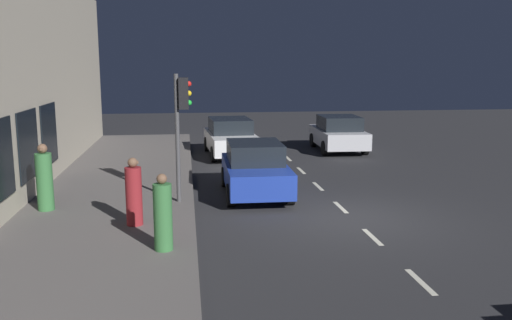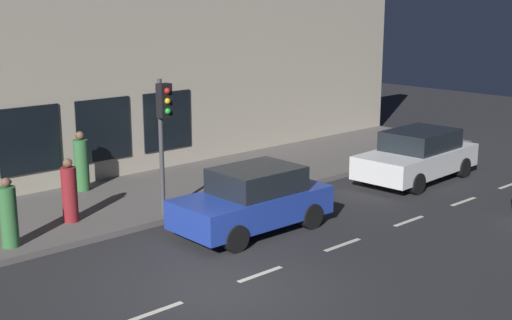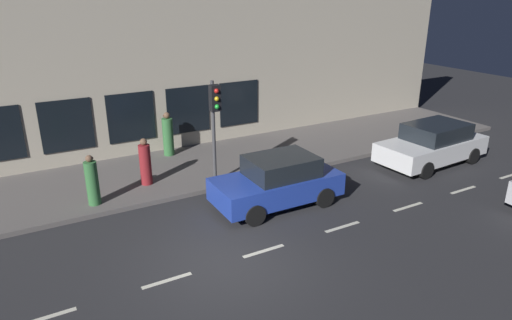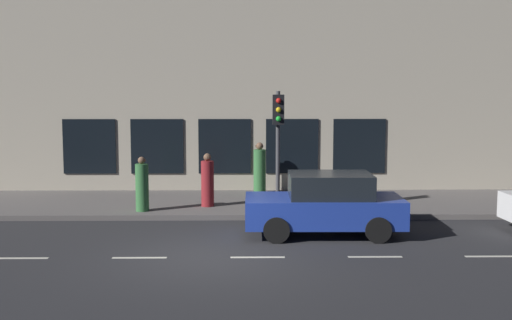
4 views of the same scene
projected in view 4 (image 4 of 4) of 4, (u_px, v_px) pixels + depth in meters
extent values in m
plane|color=#28282B|center=(212.00, 258.00, 14.16)|extent=(60.00, 60.00, 0.00)
cube|color=#5B5654|center=(223.00, 204.00, 20.36)|extent=(4.50, 32.00, 0.15)
cube|color=#B2A893|center=(225.00, 95.00, 22.52)|extent=(0.60, 32.00, 6.95)
cube|color=black|center=(359.00, 146.00, 22.45)|extent=(0.04, 1.83, 1.90)
cube|color=black|center=(292.00, 146.00, 22.42)|extent=(0.04, 1.83, 1.90)
cube|color=black|center=(225.00, 146.00, 22.38)|extent=(0.04, 1.83, 1.90)
cube|color=black|center=(157.00, 146.00, 22.35)|extent=(0.04, 1.83, 1.90)
cube|color=black|center=(89.00, 146.00, 22.31)|extent=(0.04, 1.83, 1.90)
cube|color=beige|center=(492.00, 256.00, 14.25)|extent=(0.12, 1.20, 0.01)
cube|color=beige|center=(375.00, 257.00, 14.21)|extent=(0.12, 1.20, 0.01)
cube|color=beige|center=(258.00, 257.00, 14.17)|extent=(0.12, 1.20, 0.01)
cube|color=beige|center=(140.00, 258.00, 14.13)|extent=(0.12, 1.20, 0.01)
cube|color=beige|center=(21.00, 258.00, 14.09)|extent=(0.12, 1.20, 0.01)
cylinder|color=#424244|center=(278.00, 152.00, 18.35)|extent=(0.12, 0.12, 3.48)
cube|color=black|center=(278.00, 110.00, 18.03)|extent=(0.26, 0.32, 0.84)
sphere|color=red|center=(279.00, 101.00, 17.86)|extent=(0.15, 0.15, 0.15)
sphere|color=gold|center=(279.00, 110.00, 17.89)|extent=(0.15, 0.15, 0.15)
sphere|color=green|center=(279.00, 119.00, 17.92)|extent=(0.15, 0.15, 0.15)
cube|color=#1E389E|center=(324.00, 211.00, 16.26)|extent=(1.82, 3.97, 0.70)
cube|color=black|center=(330.00, 185.00, 16.19)|extent=(1.59, 2.07, 0.60)
cylinder|color=black|center=(276.00, 230.00, 15.46)|extent=(0.23, 0.64, 0.64)
cylinder|color=black|center=(274.00, 216.00, 17.11)|extent=(0.23, 0.64, 0.64)
cylinder|color=black|center=(378.00, 230.00, 15.48)|extent=(0.23, 0.64, 0.64)
cylinder|color=black|center=(366.00, 216.00, 17.12)|extent=(0.23, 0.64, 0.64)
cylinder|color=maroon|center=(208.00, 184.00, 19.44)|extent=(0.47, 0.47, 1.38)
sphere|color=brown|center=(207.00, 157.00, 19.35)|extent=(0.23, 0.23, 0.23)
cube|color=brown|center=(208.00, 158.00, 19.25)|extent=(0.06, 0.07, 0.06)
cylinder|color=#336B38|center=(260.00, 172.00, 21.85)|extent=(0.44, 0.44, 1.49)
sphere|color=brown|center=(260.00, 146.00, 21.75)|extent=(0.25, 0.25, 0.25)
cube|color=brown|center=(256.00, 146.00, 21.74)|extent=(0.07, 0.05, 0.07)
cylinder|color=#336B38|center=(142.00, 188.00, 18.68)|extent=(0.39, 0.39, 1.38)
sphere|color=brown|center=(142.00, 160.00, 18.59)|extent=(0.21, 0.21, 0.21)
cube|color=brown|center=(145.00, 160.00, 18.59)|extent=(0.06, 0.04, 0.06)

